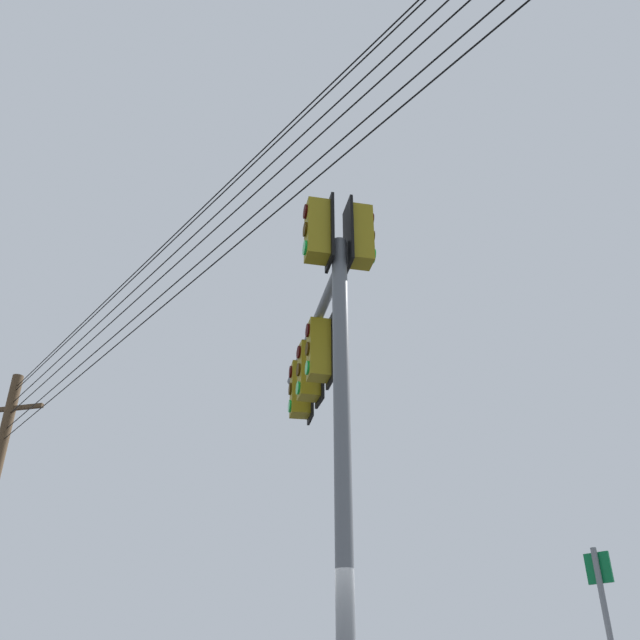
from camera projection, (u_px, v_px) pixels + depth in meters
The scene contains 2 objects.
signal_mast_assembly at pixel (326, 364), 9.20m from camera, with size 1.66×3.83×7.33m.
overhead_wire_span at pixel (409, 49), 9.25m from camera, with size 23.55×23.88×1.83m.
Camera 1 is at (0.32, -7.84, 1.28)m, focal length 38.23 mm.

